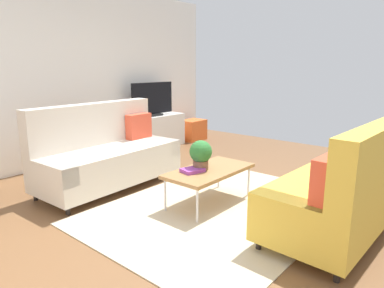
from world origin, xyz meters
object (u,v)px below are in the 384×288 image
object	(u,v)px
couch_green	(345,188)
table_book_0	(193,170)
couch_beige	(107,154)
storage_trunk	(193,130)
coffee_table	(209,171)
vase_1	(133,114)
bottle_0	(143,112)
tv_console	(153,132)
vase_0	(127,115)
potted_plant	(201,154)
tv	(153,100)

from	to	relation	value
couch_green	table_book_0	xyz separation A→B (m)	(-0.48, 1.51, -0.01)
couch_beige	couch_green	distance (m)	2.92
storage_trunk	coffee_table	bearing A→B (deg)	-136.73
storage_trunk	vase_1	bearing A→B (deg)	174.44
couch_green	vase_1	size ratio (longest dim) A/B	13.08
couch_beige	bottle_0	bearing A→B (deg)	-148.54
couch_beige	tv_console	size ratio (longest dim) A/B	1.38
table_book_0	vase_0	world-z (taller)	vase_0
coffee_table	storage_trunk	bearing A→B (deg)	43.27
storage_trunk	couch_green	bearing A→B (deg)	-120.97
potted_plant	vase_1	bearing A→B (deg)	65.80
tv_console	storage_trunk	size ratio (longest dim) A/B	2.69
coffee_table	bottle_0	xyz separation A→B (m)	(1.23, 2.51, 0.35)
couch_beige	bottle_0	xyz separation A→B (m)	(1.62, 1.09, 0.30)
storage_trunk	table_book_0	bearing A→B (deg)	-139.87
table_book_0	storage_trunk	bearing A→B (deg)	40.13
potted_plant	bottle_0	distance (m)	2.77
tv	couch_beige	bearing A→B (deg)	-149.61
couch_beige	vase_0	distance (m)	1.79
storage_trunk	vase_0	bearing A→B (deg)	174.90
couch_beige	bottle_0	size ratio (longest dim) A/B	9.43
couch_green	vase_1	distance (m)	4.11
potted_plant	table_book_0	bearing A→B (deg)	175.28
tv_console	storage_trunk	world-z (taller)	tv_console
coffee_table	bottle_0	world-z (taller)	bottle_0
tv_console	storage_trunk	bearing A→B (deg)	-5.19
vase_0	bottle_0	bearing A→B (deg)	-16.19
couch_beige	potted_plant	distance (m)	1.39
tv_console	potted_plant	xyz separation A→B (m)	(-1.58, -2.48, 0.29)
couch_green	vase_0	bearing A→B (deg)	82.99
vase_0	couch_beige	bearing A→B (deg)	-138.06
storage_trunk	table_book_0	world-z (taller)	table_book_0
couch_beige	vase_1	size ratio (longest dim) A/B	13.11
tv_console	table_book_0	world-z (taller)	tv_console
couch_beige	storage_trunk	bearing A→B (deg)	-163.43
coffee_table	potted_plant	xyz separation A→B (m)	(-0.07, 0.07, 0.21)
vase_1	storage_trunk	bearing A→B (deg)	-5.56
tv	vase_0	distance (m)	0.63
bottle_0	vase_0	bearing A→B (deg)	163.81
tv_console	table_book_0	bearing A→B (deg)	-124.69
couch_beige	table_book_0	bearing A→B (deg)	95.51
couch_green	bottle_0	world-z (taller)	couch_green
coffee_table	vase_0	world-z (taller)	vase_0
vase_1	couch_beige	bearing A→B (deg)	-140.93
vase_1	vase_0	bearing A→B (deg)	180.00
potted_plant	storage_trunk	bearing A→B (deg)	41.63
coffee_table	potted_plant	size ratio (longest dim) A/B	3.22
couch_beige	tv	size ratio (longest dim) A/B	1.93
couch_beige	vase_0	xyz separation A→B (m)	(1.31, 1.18, 0.28)
couch_beige	storage_trunk	xyz separation A→B (m)	(2.99, 1.03, -0.22)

